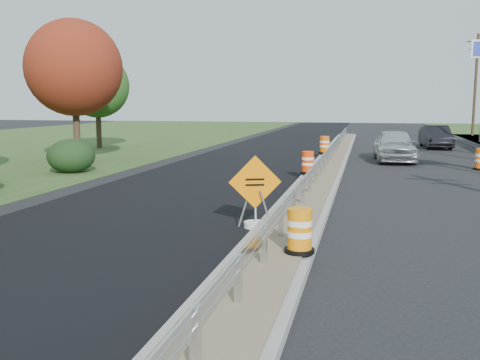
% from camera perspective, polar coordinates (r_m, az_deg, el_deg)
% --- Properties ---
extents(ground, '(140.00, 140.00, 0.00)m').
position_cam_1_polar(ground, '(15.66, 6.67, -3.24)').
color(ground, black).
rests_on(ground, ground).
extents(milled_overlay, '(7.20, 120.00, 0.01)m').
position_cam_1_polar(milled_overlay, '(26.17, -0.36, 1.46)').
color(milled_overlay, black).
rests_on(milled_overlay, ground).
extents(median, '(1.60, 55.00, 0.23)m').
position_cam_1_polar(median, '(23.51, 8.95, 0.84)').
color(median, gray).
rests_on(median, ground).
extents(guardrail, '(0.10, 46.15, 0.72)m').
position_cam_1_polar(guardrail, '(24.43, 9.16, 2.57)').
color(guardrail, silver).
rests_on(guardrail, median).
extents(utility_pole_north, '(1.90, 0.26, 9.40)m').
position_cam_1_polar(utility_pole_north, '(55.15, 23.83, 9.47)').
color(utility_pole_north, '#473523').
rests_on(utility_pole_north, ground).
extents(hedge_north, '(2.09, 2.09, 1.52)m').
position_cam_1_polar(hedge_north, '(24.89, -17.58, 2.47)').
color(hedge_north, black).
rests_on(hedge_north, ground).
extents(tree_near_red, '(4.95, 4.95, 7.35)m').
position_cam_1_polar(tree_near_red, '(29.29, -17.29, 11.34)').
color(tree_near_red, '#473523').
rests_on(tree_near_red, ground).
extents(tree_near_back, '(4.29, 4.29, 6.37)m').
position_cam_1_polar(tree_near_back, '(37.70, -14.99, 9.66)').
color(tree_near_back, '#473523').
rests_on(tree_near_back, ground).
extents(caution_sign, '(1.25, 0.55, 1.82)m').
position_cam_1_polar(caution_sign, '(13.32, 1.61, -3.19)').
color(caution_sign, white).
rests_on(caution_sign, ground).
extents(barrel_median_near, '(0.59, 0.59, 0.87)m').
position_cam_1_polar(barrel_median_near, '(10.40, 6.38, -5.48)').
color(barrel_median_near, black).
rests_on(barrel_median_near, median).
extents(barrel_median_mid, '(0.62, 0.62, 0.91)m').
position_cam_1_polar(barrel_median_mid, '(22.00, 7.25, 1.83)').
color(barrel_median_mid, black).
rests_on(barrel_median_mid, median).
extents(barrel_median_far, '(0.68, 0.68, 0.99)m').
position_cam_1_polar(barrel_median_far, '(30.78, 9.01, 3.68)').
color(barrel_median_far, black).
rests_on(barrel_median_far, median).
extents(car_silver, '(2.27, 5.11, 1.71)m').
position_cam_1_polar(car_silver, '(29.68, 16.17, 3.58)').
color(car_silver, silver).
rests_on(car_silver, ground).
extents(car_dark_mid, '(1.93, 4.80, 1.55)m').
position_cam_1_polar(car_dark_mid, '(39.26, 20.15, 4.35)').
color(car_dark_mid, black).
rests_on(car_dark_mid, ground).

